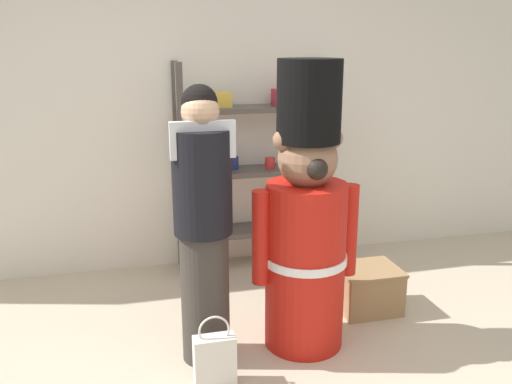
# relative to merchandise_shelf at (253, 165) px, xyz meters

# --- Properties ---
(back_wall) EXTENTS (6.40, 0.12, 2.60)m
(back_wall) POSITION_rel_merchandise_shelf_xyz_m (-0.38, 0.22, 0.44)
(back_wall) COLOR silver
(back_wall) RESTS_ON ground_plane
(merchandise_shelf) EXTENTS (1.22, 0.35, 1.68)m
(merchandise_shelf) POSITION_rel_merchandise_shelf_xyz_m (0.00, 0.00, 0.00)
(merchandise_shelf) COLOR #4C4742
(merchandise_shelf) RESTS_ON ground_plane
(teddy_bear_guard) EXTENTS (0.66, 0.50, 1.73)m
(teddy_bear_guard) POSITION_rel_merchandise_shelf_xyz_m (0.01, -1.29, -0.09)
(teddy_bear_guard) COLOR red
(teddy_bear_guard) RESTS_ON ground_plane
(person_shopper) EXTENTS (0.35, 0.33, 1.61)m
(person_shopper) POSITION_rel_merchandise_shelf_xyz_m (-0.61, -1.31, -0.02)
(person_shopper) COLOR #38332D
(person_shopper) RESTS_ON ground_plane
(shopping_bag) EXTENTS (0.23, 0.10, 0.42)m
(shopping_bag) POSITION_rel_merchandise_shelf_xyz_m (-0.61, -1.59, -0.71)
(shopping_bag) COLOR silver
(shopping_bag) RESTS_ON ground_plane
(display_crate) EXTENTS (0.42, 0.36, 0.31)m
(display_crate) POSITION_rel_merchandise_shelf_xyz_m (0.58, -1.00, -0.70)
(display_crate) COLOR #9E7A51
(display_crate) RESTS_ON ground_plane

